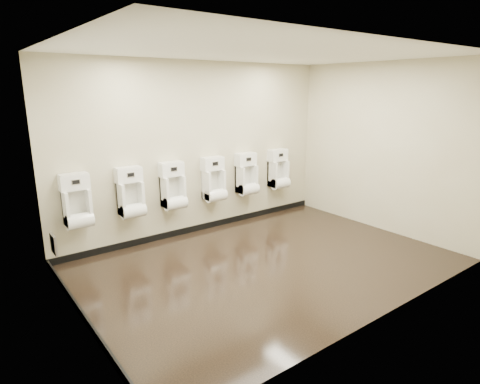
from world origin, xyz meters
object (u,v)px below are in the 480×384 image
Objects in this scene: urinal_0 at (77,205)px; urinal_5 at (279,172)px; urinal_1 at (131,196)px; urinal_4 at (247,177)px; urinal_3 at (214,183)px; urinal_2 at (173,189)px; access_panel at (54,244)px.

urinal_5 is at bearing 0.00° from urinal_0.
urinal_1 is (0.76, 0.00, 0.00)m from urinal_0.
urinal_1 is 2.16m from urinal_4.
urinal_5 is at bearing 0.00° from urinal_3.
urinal_2 is at bearing 180.00° from urinal_4.
urinal_0 and urinal_5 have the same top height.
urinal_4 is at bearing 0.00° from urinal_3.
access_panel is 0.34× the size of urinal_2.
access_panel is 0.34× the size of urinal_0.
urinal_1 and urinal_5 have the same top height.
urinal_1 is at bearing 180.00° from urinal_5.
urinal_5 is at bearing 0.00° from urinal_4.
urinal_5 is at bearing 0.00° from urinal_1.
urinal_2 and urinal_4 have the same top height.
urinal_3 and urinal_4 have the same top height.
urinal_1 and urinal_2 have the same top height.
urinal_2 is 1.00× the size of urinal_3.
urinal_0 reaches higher than access_panel.
urinal_1 is (1.19, 0.42, 0.33)m from access_panel.
urinal_0 is at bearing 180.00° from urinal_5.
urinal_1 and urinal_3 have the same top height.
urinal_3 is (2.22, 0.00, 0.00)m from urinal_0.
urinal_1 is 1.00× the size of urinal_5.
access_panel is at bearing -167.45° from urinal_2.
urinal_3 is at bearing 0.00° from urinal_0.
urinal_3 is at bearing 0.00° from urinal_1.
urinal_2 is at bearing 0.00° from urinal_0.
urinal_3 is (1.46, 0.00, 0.00)m from urinal_1.
urinal_0 is at bearing 44.33° from access_panel.
urinal_1 is 1.46m from urinal_3.
urinal_5 is (3.69, 0.00, 0.00)m from urinal_0.
urinal_3 is 1.00× the size of urinal_5.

